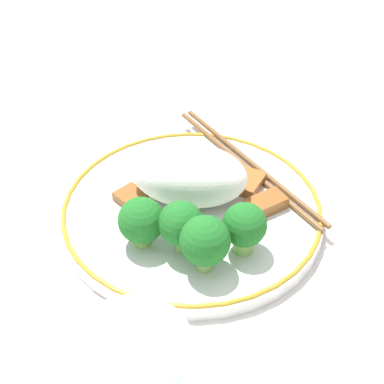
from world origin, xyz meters
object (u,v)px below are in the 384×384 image
Objects in this scene: broccoli_back_left at (141,221)px; broccoli_mid_left at (244,226)px; plate at (192,212)px; broccoli_back_center at (176,224)px; chopsticks at (249,165)px; broccoli_back_right at (205,242)px.

broccoli_mid_left is (-0.09, -0.01, 0.00)m from broccoli_back_left.
broccoli_mid_left is (-0.06, 0.05, 0.03)m from plate.
broccoli_back_center is 0.14m from chopsticks.
plate is at bearing -72.35° from broccoli_back_right.
broccoli_back_right is 0.30× the size of chopsticks.
broccoli_back_center is 0.29× the size of chopsticks.
broccoli_mid_left is at bearing -175.78° from broccoli_back_left.
plate is at bearing -41.50° from broccoli_mid_left.
broccoli_mid_left is at bearing 93.51° from chopsticks.
broccoli_back_left reaches higher than chopsticks.
plate is 4.66× the size of broccoli_back_right.
chopsticks is at bearing -98.76° from broccoli_back_right.
plate is 5.23× the size of broccoli_back_left.
broccoli_back_left is 0.94× the size of broccoli_back_center.
chopsticks is at bearing -86.49° from broccoli_mid_left.
broccoli_back_center is 0.03m from broccoli_back_right.
broccoli_back_center is (-0.03, 0.00, 0.00)m from broccoli_back_left.
broccoli_back_center is at bearing 176.20° from broccoli_back_left.
broccoli_back_center is at bearing 68.59° from chopsticks.
broccoli_back_center is (0.00, 0.06, 0.04)m from plate.
broccoli_back_center is at bearing -33.76° from broccoli_back_right.
broccoli_back_left is 0.09m from broccoli_mid_left.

